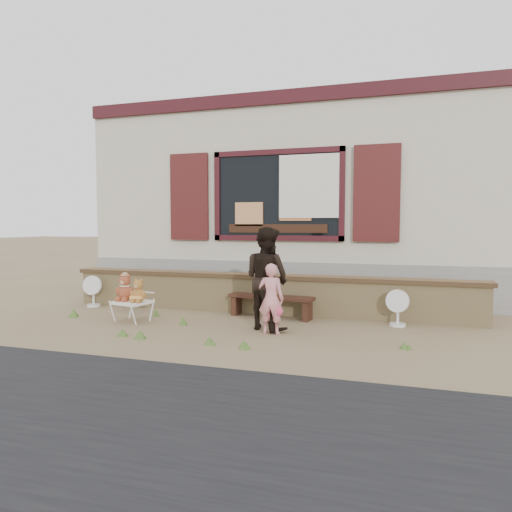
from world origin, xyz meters
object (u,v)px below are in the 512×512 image
(teddy_bear_left, at_px, (125,287))
(child, at_px, (271,299))
(folding_chair, at_px, (132,303))
(teddy_bear_right, at_px, (139,290))
(bench, at_px, (271,301))
(adult, at_px, (267,278))

(teddy_bear_left, xyz_separation_m, child, (2.41, -0.18, -0.04))
(folding_chair, height_order, teddy_bear_right, teddy_bear_right)
(bench, relative_size, teddy_bear_right, 3.95)
(bench, height_order, folding_chair, bench)
(folding_chair, xyz_separation_m, teddy_bear_right, (0.14, -0.03, 0.21))
(teddy_bear_left, xyz_separation_m, adult, (2.28, 0.08, 0.21))
(teddy_bear_right, bearing_deg, folding_chair, -180.00)
(teddy_bear_left, relative_size, teddy_bear_right, 1.17)
(folding_chair, distance_m, adult, 2.19)
(folding_chair, height_order, teddy_bear_left, teddy_bear_left)
(bench, distance_m, adult, 0.95)
(teddy_bear_right, relative_size, adult, 0.25)
(teddy_bear_left, height_order, teddy_bear_right, teddy_bear_left)
(teddy_bear_left, relative_size, child, 0.44)
(teddy_bear_left, distance_m, adult, 2.29)
(teddy_bear_right, distance_m, child, 2.14)
(folding_chair, bearing_deg, teddy_bear_left, 180.00)
(folding_chair, relative_size, teddy_bear_right, 1.64)
(adult, bearing_deg, teddy_bear_right, 32.03)
(adult, bearing_deg, child, 145.58)
(folding_chair, bearing_deg, bench, 36.82)
(teddy_bear_left, xyz_separation_m, teddy_bear_right, (0.27, -0.06, -0.03))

